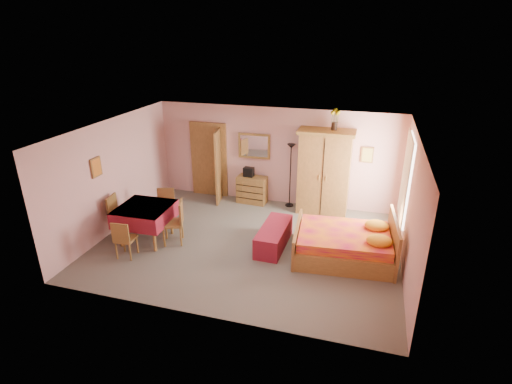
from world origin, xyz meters
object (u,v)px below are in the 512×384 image
(wall_mirror, at_px, (254,146))
(wardrobe, at_px, (324,172))
(sunflower_vase, at_px, (335,119))
(stereo, at_px, (249,172))
(bench, at_px, (274,236))
(chair_south, at_px, (126,238))
(dining_table, at_px, (146,223))
(bed, at_px, (344,237))
(chair_east, at_px, (173,223))
(chair_west, at_px, (122,216))
(floor_lamp, at_px, (290,176))
(chair_north, at_px, (165,208))
(chest_of_drawers, at_px, (252,190))

(wall_mirror, xyz_separation_m, wardrobe, (1.93, -0.28, -0.46))
(sunflower_vase, bearing_deg, stereo, 179.23)
(bench, distance_m, chair_south, 3.14)
(dining_table, bearing_deg, stereo, 59.58)
(chair_south, bearing_deg, bed, 11.53)
(dining_table, bearing_deg, chair_south, -93.06)
(bench, distance_m, chair_east, 2.26)
(wall_mirror, relative_size, chair_west, 0.87)
(floor_lamp, xyz_separation_m, wardrobe, (0.89, -0.14, 0.23))
(bed, bearing_deg, wall_mirror, 133.12)
(chair_east, bearing_deg, chair_north, 17.26)
(bed, xyz_separation_m, chair_west, (-4.95, -0.48, 0.02))
(dining_table, relative_size, chair_north, 1.24)
(floor_lamp, height_order, chair_south, floor_lamp)
(chair_north, bearing_deg, chair_west, 28.71)
(wardrobe, relative_size, chair_south, 2.58)
(wall_mirror, distance_m, chair_west, 3.82)
(wardrobe, xyz_separation_m, bench, (-0.78, -2.07, -0.85))
(wardrobe, xyz_separation_m, sunflower_vase, (0.16, 0.05, 1.35))
(chair_north, bearing_deg, stereo, -145.90)
(floor_lamp, relative_size, dining_table, 1.53)
(sunflower_vase, relative_size, bed, 0.26)
(wall_mirror, relative_size, bench, 0.61)
(dining_table, distance_m, chair_east, 0.64)
(wardrobe, bearing_deg, dining_table, -143.98)
(wall_mirror, height_order, sunflower_vase, sunflower_vase)
(chair_west, height_order, chair_east, chair_east)
(wardrobe, bearing_deg, floor_lamp, 171.48)
(stereo, distance_m, chair_east, 2.83)
(dining_table, height_order, chair_south, chair_south)
(chair_east, bearing_deg, floor_lamp, -58.52)
(chest_of_drawers, bearing_deg, floor_lamp, 7.16)
(chair_east, bearing_deg, bed, -103.91)
(stereo, height_order, chair_south, stereo)
(chest_of_drawers, bearing_deg, chair_west, -127.60)
(wall_mirror, height_order, bed, wall_mirror)
(wall_mirror, bearing_deg, chair_north, -129.96)
(wardrobe, distance_m, bed, 2.31)
(sunflower_vase, bearing_deg, wardrobe, -161.46)
(wardrobe, height_order, chair_north, wardrobe)
(wardrobe, height_order, sunflower_vase, sunflower_vase)
(chair_west, bearing_deg, wardrobe, 111.70)
(stereo, distance_m, floor_lamp, 1.13)
(wardrobe, relative_size, sunflower_vase, 4.14)
(wardrobe, bearing_deg, bed, -71.01)
(bed, distance_m, chair_south, 4.54)
(chest_of_drawers, relative_size, chair_south, 0.94)
(chair_east, bearing_deg, stereo, -40.56)
(sunflower_vase, relative_size, dining_table, 0.47)
(bench, relative_size, chair_south, 1.68)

